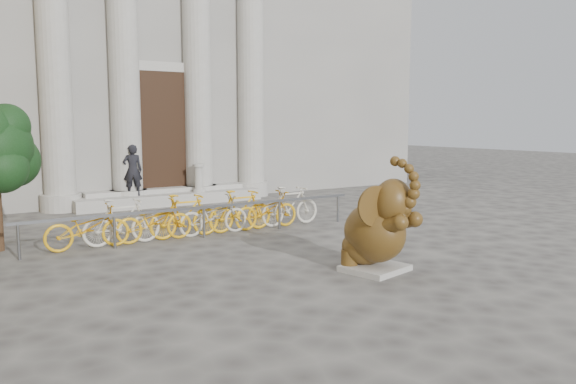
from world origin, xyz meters
TOP-DOWN VIEW (x-y plane):
  - ground at (0.00, 0.00)m, footprint 80.00×80.00m
  - classical_building at (0.00, 14.93)m, footprint 22.00×10.70m
  - entrance_steps at (0.00, 9.40)m, footprint 6.00×1.20m
  - elephant_statue at (0.07, -0.33)m, footprint 1.32×1.58m
  - bike_rack at (-1.29, 4.19)m, footprint 8.00×0.53m
  - pedestrian at (-1.19, 9.33)m, footprint 0.64×0.49m
  - balustrade_post at (0.87, 9.10)m, footprint 0.37×0.37m

SIDE VIEW (x-z plane):
  - ground at x=0.00m, z-range 0.00..0.00m
  - entrance_steps at x=0.00m, z-range 0.00..0.36m
  - bike_rack at x=-1.29m, z-range 0.00..1.00m
  - elephant_statue at x=0.07m, z-range -0.27..1.74m
  - balustrade_post at x=0.87m, z-range 0.32..1.23m
  - pedestrian at x=-1.19m, z-range 0.36..1.92m
  - classical_building at x=0.00m, z-range -0.02..11.98m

